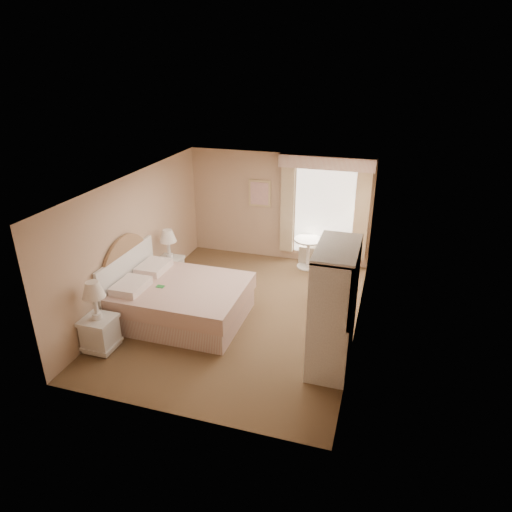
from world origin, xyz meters
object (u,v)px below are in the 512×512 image
(nightstand_far, at_px, (170,263))
(cafe_chair, at_px, (324,266))
(nightstand_near, at_px, (99,325))
(armoire, at_px, (333,318))
(bed, at_px, (175,299))
(round_table, at_px, (308,248))

(nightstand_far, relative_size, cafe_chair, 1.27)
(cafe_chair, bearing_deg, nightstand_near, -149.65)
(armoire, bearing_deg, nightstand_near, -168.66)
(bed, xyz_separation_m, nightstand_far, (-0.73, 1.26, 0.06))
(nightstand_near, bearing_deg, round_table, 57.48)
(bed, distance_m, nightstand_far, 1.45)
(bed, bearing_deg, nightstand_near, -120.02)
(bed, distance_m, nightstand_near, 1.46)
(nightstand_far, bearing_deg, bed, -59.88)
(nightstand_near, height_order, armoire, armoire)
(cafe_chair, bearing_deg, armoire, -92.33)
(bed, relative_size, armoire, 1.17)
(nightstand_far, distance_m, round_table, 3.09)
(nightstand_far, height_order, armoire, armoire)
(cafe_chair, bearing_deg, nightstand_far, 176.35)
(nightstand_far, xyz_separation_m, round_table, (2.63, 1.61, 0.02))
(nightstand_far, relative_size, armoire, 0.59)
(cafe_chair, distance_m, armoire, 2.46)
(cafe_chair, bearing_deg, bed, -156.86)
(nightstand_near, distance_m, round_table, 4.90)
(nightstand_far, xyz_separation_m, cafe_chair, (3.14, 0.60, 0.09))
(nightstand_far, relative_size, round_table, 1.70)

